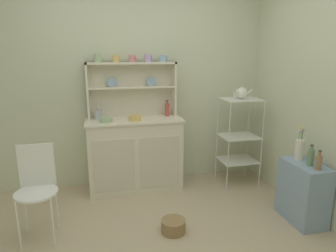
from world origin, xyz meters
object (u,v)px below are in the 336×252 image
object	(u,v)px
jam_bottle	(167,109)
utensil_jar	(98,115)
oil_bottle	(311,157)
flower_vase	(299,149)
side_shelf_blue	(303,192)
hutch_cabinet	(135,153)
cup_sage_0	(98,58)
porcelain_teapot	(241,93)
bowl_mixing_large	(106,120)
bakers_rack	(239,132)
vinegar_bottle	(319,162)
floor_basket	(173,226)
wire_chair	(37,183)
hutch_shelf_unit	(132,85)

from	to	relation	value
jam_bottle	utensil_jar	distance (m)	0.83
utensil_jar	oil_bottle	distance (m)	2.30
jam_bottle	oil_bottle	world-z (taller)	jam_bottle
jam_bottle	flower_vase	bearing A→B (deg)	-44.28
utensil_jar	side_shelf_blue	bearing A→B (deg)	-31.48
hutch_cabinet	cup_sage_0	xyz separation A→B (m)	(-0.38, 0.12, 1.12)
porcelain_teapot	flower_vase	bearing A→B (deg)	-74.44
bowl_mixing_large	porcelain_teapot	size ratio (longest dim) A/B	0.66
bakers_rack	porcelain_teapot	bearing A→B (deg)	180.00
side_shelf_blue	vinegar_bottle	distance (m)	0.40
hutch_cabinet	floor_basket	bearing A→B (deg)	-77.59
floor_basket	porcelain_teapot	world-z (taller)	porcelain_teapot
cup_sage_0	bowl_mixing_large	bearing A→B (deg)	-75.45
cup_sage_0	oil_bottle	size ratio (longest dim) A/B	0.47
floor_basket	oil_bottle	world-z (taller)	oil_bottle
bakers_rack	side_shelf_blue	size ratio (longest dim) A/B	1.82
wire_chair	porcelain_teapot	size ratio (longest dim) A/B	3.70
floor_basket	flower_vase	world-z (taller)	flower_vase
cup_sage_0	oil_bottle	bearing A→B (deg)	-33.94
hutch_cabinet	oil_bottle	world-z (taller)	hutch_cabinet
side_shelf_blue	jam_bottle	size ratio (longest dim) A/B	3.02
cup_sage_0	flower_vase	xyz separation A→B (m)	(1.89, -1.10, -0.86)
hutch_cabinet	bowl_mixing_large	size ratio (longest dim) A/B	7.44
bakers_rack	oil_bottle	xyz separation A→B (m)	(0.23, -1.00, 0.00)
wire_chair	vinegar_bottle	xyz separation A→B (m)	(2.47, -0.46, 0.15)
side_shelf_blue	utensil_jar	size ratio (longest dim) A/B	2.54
floor_basket	jam_bottle	distance (m)	1.43
floor_basket	utensil_jar	bearing A→B (deg)	120.30
flower_vase	oil_bottle	size ratio (longest dim) A/B	1.67
hutch_cabinet	floor_basket	size ratio (longest dim) A/B	4.94
cup_sage_0	jam_bottle	distance (m)	1.01
utensil_jar	floor_basket	bearing A→B (deg)	-59.70
jam_bottle	utensil_jar	size ratio (longest dim) A/B	0.84
floor_basket	hutch_shelf_unit	bearing A→B (deg)	100.73
porcelain_teapot	vinegar_bottle	size ratio (longest dim) A/B	1.25
oil_bottle	vinegar_bottle	bearing A→B (deg)	-90.00
porcelain_teapot	flower_vase	world-z (taller)	porcelain_teapot
jam_bottle	utensil_jar	xyz separation A→B (m)	(-0.83, -0.01, -0.02)
oil_bottle	cup_sage_0	bearing A→B (deg)	146.06
wire_chair	utensil_jar	xyz separation A→B (m)	(0.55, 0.87, 0.41)
vinegar_bottle	jam_bottle	bearing A→B (deg)	129.23
wire_chair	hutch_shelf_unit	bearing A→B (deg)	39.35
porcelain_teapot	flower_vase	distance (m)	0.98
utensil_jar	flower_vase	xyz separation A→B (m)	(1.93, -1.06, -0.22)
hutch_cabinet	vinegar_bottle	distance (m)	1.98
bowl_mixing_large	side_shelf_blue	bearing A→B (deg)	-29.21
side_shelf_blue	hutch_shelf_unit	bearing A→B (deg)	140.06
flower_vase	bakers_rack	bearing A→B (deg)	105.47
hutch_cabinet	wire_chair	bearing A→B (deg)	-140.49
porcelain_teapot	oil_bottle	distance (m)	1.13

